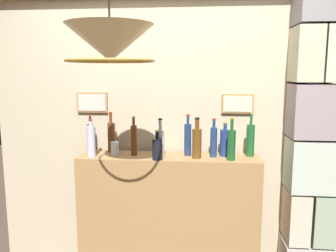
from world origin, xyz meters
The scene contains 17 objects.
panelled_rear_partition centered at (0.00, 1.10, 1.36)m, with size 3.05×0.15×2.58m.
stone_pillar centered at (1.11, 0.94, 1.26)m, with size 0.37×0.37×2.51m.
bar_shelf_unit centered at (0.00, 0.86, 0.55)m, with size 1.44×0.33×1.11m, color #9E7547.
liquor_bottle_bourbon centered at (-0.49, 0.95, 1.24)m, with size 0.06×0.06×0.34m.
liquor_bottle_rum centered at (0.35, 0.87, 1.23)m, with size 0.05×0.05×0.30m.
liquor_bottle_whiskey centered at (0.44, 0.91, 1.22)m, with size 0.08×0.08×0.27m.
liquor_bottle_scotch centered at (-0.61, 0.79, 1.23)m, with size 0.06×0.06×0.30m.
liquor_bottle_amaro centered at (0.22, 0.81, 1.23)m, with size 0.07×0.07×0.32m.
liquor_bottle_vodka centered at (-0.08, 0.73, 1.19)m, with size 0.08×0.08×0.23m.
liquor_bottle_rye centered at (-0.28, 0.86, 1.24)m, with size 0.05×0.05×0.31m.
liquor_bottle_port centered at (-0.66, 0.95, 1.23)m, with size 0.05×0.05×0.30m.
liquor_bottle_sherry centered at (0.48, 0.78, 1.23)m, with size 0.06×0.06×0.33m.
liquor_bottle_vermouth centered at (0.15, 0.90, 1.24)m, with size 0.06×0.06×0.33m.
liquor_bottle_gin centered at (0.64, 0.92, 1.24)m, with size 0.06×0.06×0.35m.
liquor_bottle_brandy centered at (-0.06, 0.83, 1.23)m, with size 0.06×0.06×0.31m.
glass_tumbler_rocks centered at (-0.43, 0.85, 1.16)m, with size 0.07×0.07×0.11m.
pendant_lamp centered at (-0.27, 0.15, 1.92)m, with size 0.51×0.51×0.50m.
Camera 1 is at (0.25, -1.79, 1.77)m, focal length 36.74 mm.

